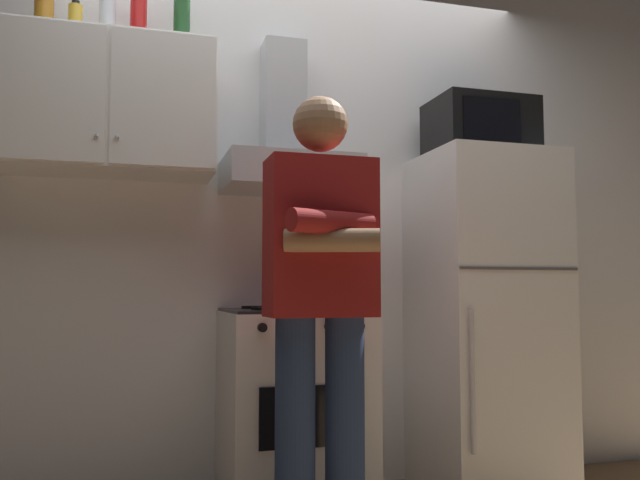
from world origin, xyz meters
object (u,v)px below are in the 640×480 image
object	(u,v)px
stove_oven	(293,408)
bottle_spice_jar	(75,20)
microwave	(480,129)
bottle_liquor_amber	(44,2)
range_hood	(288,151)
bottle_soda_red	(139,17)
upper_cabinet	(109,105)
bottle_vodka_clear	(108,11)
cooking_pot	(329,295)
bottle_wine_green	(182,12)
person_standing	(321,302)
refrigerator	(486,321)

from	to	relation	value
stove_oven	bottle_spice_jar	bearing A→B (deg)	171.86
microwave	bottle_liquor_amber	xyz separation A→B (m)	(-2.03, 0.12, 0.45)
range_hood	bottle_soda_red	distance (m)	0.90
upper_cabinet	bottle_vodka_clear	bearing A→B (deg)	118.54
cooking_pot	bottle_liquor_amber	xyz separation A→B (m)	(-1.21, 0.26, 1.26)
bottle_spice_jar	microwave	bearing A→B (deg)	-3.52
stove_oven	bottle_wine_green	world-z (taller)	bottle_wine_green
microwave	range_hood	bearing A→B (deg)	173.54
range_hood	bottle_spice_jar	size ratio (longest dim) A/B	4.81
range_hood	microwave	bearing A→B (deg)	-6.46
range_hood	cooking_pot	distance (m)	0.73
bottle_vodka_clear	upper_cabinet	bearing A→B (deg)	-61.46
microwave	bottle_soda_red	bearing A→B (deg)	174.99
bottle_vodka_clear	bottle_liquor_amber	distance (m)	0.26
stove_oven	person_standing	xyz separation A→B (m)	(-0.05, -0.61, 0.47)
refrigerator	microwave	xyz separation A→B (m)	(-0.00, 0.02, 0.94)
upper_cabinet	bottle_spice_jar	distance (m)	0.40
range_hood	stove_oven	bearing A→B (deg)	-90.00
microwave	refrigerator	bearing A→B (deg)	-89.10
microwave	person_standing	bearing A→B (deg)	-148.00
bottle_wine_green	bottle_liquor_amber	bearing A→B (deg)	178.74
bottle_liquor_amber	microwave	bearing A→B (deg)	-3.47
stove_oven	bottle_soda_red	world-z (taller)	bottle_soda_red
cooking_pot	upper_cabinet	bearing A→B (deg)	165.27
refrigerator	bottle_soda_red	world-z (taller)	bottle_soda_red
refrigerator	bottle_soda_red	distance (m)	2.14
cooking_pot	bottle_soda_red	size ratio (longest dim) A/B	1.21
microwave	person_standing	size ratio (longest dim) A/B	0.29
person_standing	cooking_pot	world-z (taller)	person_standing
refrigerator	microwave	world-z (taller)	microwave
bottle_wine_green	cooking_pot	bearing A→B (deg)	-21.67
stove_oven	bottle_liquor_amber	world-z (taller)	bottle_liquor_amber
person_standing	bottle_spice_jar	distance (m)	1.69
refrigerator	bottle_wine_green	distance (m)	2.02
range_hood	bottle_vodka_clear	size ratio (longest dim) A/B	2.65
microwave	upper_cabinet	bearing A→B (deg)	176.52
upper_cabinet	bottle_liquor_amber	distance (m)	0.52
upper_cabinet	range_hood	xyz separation A→B (m)	(0.80, 0.00, -0.15)
bottle_liquor_amber	bottle_spice_jar	xyz separation A→B (m)	(0.13, -0.01, -0.06)
stove_oven	cooking_pot	size ratio (longest dim) A/B	2.75
bottle_liquor_amber	bottle_spice_jar	world-z (taller)	bottle_liquor_amber
bottle_wine_green	bottle_spice_jar	bearing A→B (deg)	179.18
range_hood	bottle_soda_red	xyz separation A→B (m)	(-0.68, 0.04, 0.58)
bottle_spice_jar	stove_oven	bearing A→B (deg)	-8.14
person_standing	bottle_vodka_clear	distance (m)	1.68
bottle_liquor_amber	range_hood	bearing A→B (deg)	-0.83
range_hood	person_standing	xyz separation A→B (m)	(-0.05, -0.73, -0.70)
person_standing	bottle_vodka_clear	world-z (taller)	bottle_vodka_clear
person_standing	bottle_soda_red	xyz separation A→B (m)	(-0.63, 0.77, 1.27)
bottle_soda_red	bottle_spice_jar	bearing A→B (deg)	-174.28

